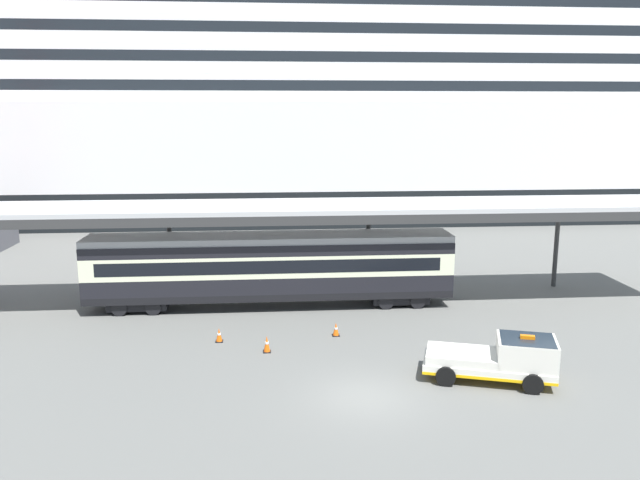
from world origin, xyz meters
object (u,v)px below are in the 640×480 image
at_px(train_carriage, 271,267).
at_px(traffic_cone_mid, 267,344).
at_px(traffic_cone_near, 219,335).
at_px(service_truck, 502,358).
at_px(traffic_cone_far, 336,329).
at_px(cruise_ship, 378,107).

height_order(train_carriage, traffic_cone_mid, train_carriage).
relative_size(traffic_cone_near, traffic_cone_mid, 0.86).
distance_m(service_truck, traffic_cone_mid, 10.32).
bearing_deg(traffic_cone_far, cruise_ship, 77.63).
bearing_deg(traffic_cone_near, train_carriage, 65.41).
xyz_separation_m(traffic_cone_near, traffic_cone_mid, (2.28, -1.51, 0.05)).
bearing_deg(traffic_cone_mid, traffic_cone_near, 146.39).
relative_size(service_truck, traffic_cone_far, 8.31).
relative_size(cruise_ship, traffic_cone_near, 210.11).
xyz_separation_m(traffic_cone_mid, traffic_cone_far, (3.37, 1.87, -0.05)).
relative_size(service_truck, traffic_cone_mid, 7.15).
distance_m(service_truck, traffic_cone_near, 13.02).
distance_m(cruise_ship, service_truck, 47.95).
height_order(train_carriage, traffic_cone_near, train_carriage).
distance_m(traffic_cone_mid, traffic_cone_far, 3.86).
bearing_deg(traffic_cone_near, traffic_cone_far, 3.65).
bearing_deg(traffic_cone_near, service_truck, -24.67).
bearing_deg(train_carriage, cruise_ship, 71.31).
relative_size(train_carriage, traffic_cone_far, 30.15).
distance_m(cruise_ship, traffic_cone_far, 43.34).
bearing_deg(traffic_cone_mid, traffic_cone_far, 29.07).
xyz_separation_m(traffic_cone_near, traffic_cone_far, (5.65, 0.36, -0.00)).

